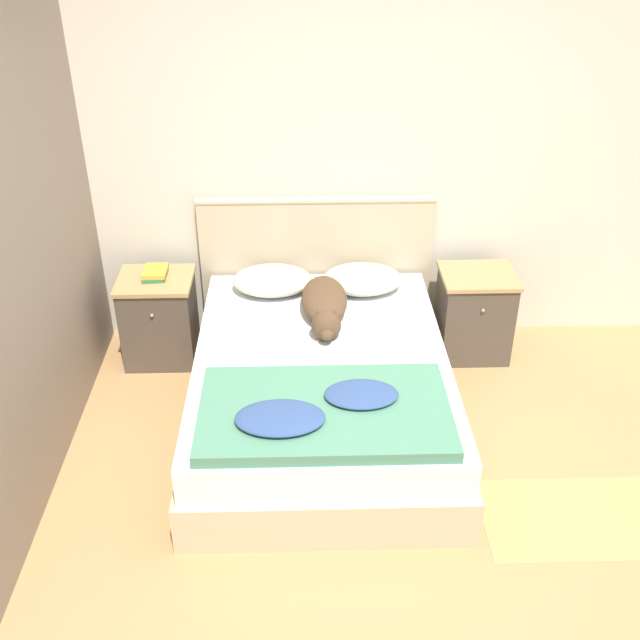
{
  "coord_description": "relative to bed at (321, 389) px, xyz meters",
  "views": [
    {
      "loc": [
        -0.26,
        -2.55,
        2.88
      ],
      "look_at": [
        -0.14,
        1.23,
        0.61
      ],
      "focal_mm": 42.0,
      "sensor_mm": 36.0,
      "label": 1
    }
  ],
  "objects": [
    {
      "name": "nightstand_left",
      "position": [
        -1.06,
        0.75,
        0.06
      ],
      "size": [
        0.49,
        0.43,
        0.61
      ],
      "color": "#4C4238",
      "rests_on": "ground_plane"
    },
    {
      "name": "book_stack",
      "position": [
        -1.06,
        0.78,
        0.39
      ],
      "size": [
        0.17,
        0.22,
        0.05
      ],
      "color": "#337547",
      "rests_on": "nightstand_left"
    },
    {
      "name": "bed",
      "position": [
        0.0,
        0.0,
        0.0
      ],
      "size": [
        1.5,
        2.01,
        0.51
      ],
      "color": "#C6B28E",
      "rests_on": "ground_plane"
    },
    {
      "name": "wall_back",
      "position": [
        0.14,
        1.1,
        1.03
      ],
      "size": [
        9.0,
        0.06,
        2.55
      ],
      "color": "beige",
      "rests_on": "ground_plane"
    },
    {
      "name": "nightstand_right",
      "position": [
        1.06,
        0.75,
        0.06
      ],
      "size": [
        0.49,
        0.43,
        0.61
      ],
      "color": "#4C4238",
      "rests_on": "ground_plane"
    },
    {
      "name": "pillow_right",
      "position": [
        0.3,
        0.76,
        0.33
      ],
      "size": [
        0.52,
        0.4,
        0.15
      ],
      "color": "beige",
      "rests_on": "bed"
    },
    {
      "name": "ground_plane",
      "position": [
        0.14,
        -1.03,
        -0.25
      ],
      "size": [
        16.0,
        16.0,
        0.0
      ],
      "primitive_type": "plane",
      "color": "tan"
    },
    {
      "name": "dog",
      "position": [
        0.04,
        0.43,
        0.34
      ],
      "size": [
        0.28,
        0.8,
        0.19
      ],
      "color": "brown",
      "rests_on": "bed"
    },
    {
      "name": "wall_side_left",
      "position": [
        -1.5,
        0.02,
        1.03
      ],
      "size": [
        0.06,
        3.1,
        2.55
      ],
      "color": "gray",
      "rests_on": "ground_plane"
    },
    {
      "name": "rug",
      "position": [
        1.29,
        -0.82,
        -0.25
      ],
      "size": [
        0.96,
        0.58,
        0.0
      ],
      "color": "tan",
      "rests_on": "ground_plane"
    },
    {
      "name": "quilt",
      "position": [
        -0.01,
        -0.59,
        0.3
      ],
      "size": [
        1.27,
        0.74,
        0.12
      ],
      "color": "#4C8466",
      "rests_on": "bed"
    },
    {
      "name": "headboard",
      "position": [
        0.0,
        1.03,
        0.3
      ],
      "size": [
        1.58,
        0.06,
        1.05
      ],
      "color": "#C6B28E",
      "rests_on": "ground_plane"
    },
    {
      "name": "pillow_left",
      "position": [
        -0.3,
        0.76,
        0.33
      ],
      "size": [
        0.52,
        0.4,
        0.15
      ],
      "color": "beige",
      "rests_on": "bed"
    }
  ]
}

